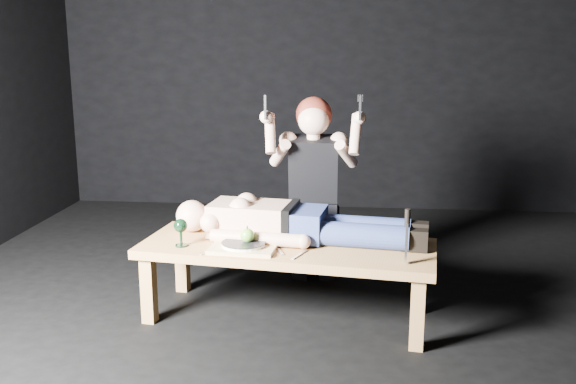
% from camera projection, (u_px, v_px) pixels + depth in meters
% --- Properties ---
extents(ground, '(5.00, 5.00, 0.00)m').
position_uv_depth(ground, '(297.00, 302.00, 4.02)').
color(ground, black).
rests_on(ground, ground).
extents(back_wall, '(5.00, 0.00, 5.00)m').
position_uv_depth(back_wall, '(320.00, 54.00, 6.11)').
color(back_wall, black).
rests_on(back_wall, ground).
extents(table, '(1.76, 0.85, 0.45)m').
position_uv_depth(table, '(287.00, 281.00, 3.75)').
color(table, '#A47040').
rests_on(table, ground).
extents(lying_man, '(1.66, 0.69, 0.25)m').
position_uv_depth(lying_man, '(300.00, 219.00, 3.78)').
color(lying_man, '#D3A588').
rests_on(lying_man, table).
extents(kneeling_woman, '(0.71, 0.79, 1.30)m').
position_uv_depth(kneeling_woman, '(314.00, 188.00, 4.25)').
color(kneeling_woman, black).
rests_on(kneeling_woman, ground).
extents(serving_tray, '(0.39, 0.29, 0.02)m').
position_uv_depth(serving_tray, '(244.00, 248.00, 3.60)').
color(serving_tray, tan).
rests_on(serving_tray, table).
extents(plate, '(0.26, 0.26, 0.02)m').
position_uv_depth(plate, '(243.00, 244.00, 3.60)').
color(plate, white).
rests_on(plate, serving_tray).
extents(apple, '(0.08, 0.08, 0.08)m').
position_uv_depth(apple, '(247.00, 235.00, 3.60)').
color(apple, '#468B2A').
rests_on(apple, plate).
extents(goblet, '(0.09, 0.09, 0.16)m').
position_uv_depth(goblet, '(181.00, 233.00, 3.65)').
color(goblet, black).
rests_on(goblet, table).
extents(fork_flat, '(0.07, 0.18, 0.01)m').
position_uv_depth(fork_flat, '(209.00, 250.00, 3.59)').
color(fork_flat, '#B2B2B7').
rests_on(fork_flat, table).
extents(knife_flat, '(0.08, 0.17, 0.01)m').
position_uv_depth(knife_flat, '(300.00, 255.00, 3.51)').
color(knife_flat, '#B2B2B7').
rests_on(knife_flat, table).
extents(spoon_flat, '(0.08, 0.17, 0.01)m').
position_uv_depth(spoon_flat, '(279.00, 250.00, 3.59)').
color(spoon_flat, '#B2B2B7').
rests_on(spoon_flat, table).
extents(carving_knife, '(0.04, 0.05, 0.30)m').
position_uv_depth(carving_knife, '(407.00, 237.00, 3.34)').
color(carving_knife, '#B2B2B7').
rests_on(carving_knife, table).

